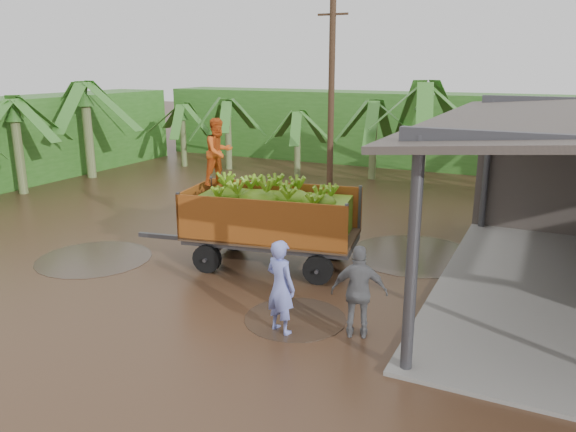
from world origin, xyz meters
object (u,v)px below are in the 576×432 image
Objects in this scene: man_blue at (281,287)px; man_grey at (359,292)px; banana_trailer at (270,216)px; utility_pole at (331,98)px.

man_blue is 1.48m from man_grey.
man_blue is (1.89, -3.18, -0.39)m from banana_trailer.
banana_trailer is 3.24× the size of man_blue.
man_grey is at bearing -49.26° from banana_trailer.
man_blue is 1.03× the size of man_grey.
utility_pole is (-1.76, 8.53, 2.40)m from banana_trailer.
utility_pole is (-5.06, 11.24, 2.81)m from man_grey.
banana_trailer reaches higher than man_blue.
man_blue is 0.25× the size of utility_pole.
banana_trailer is 3.72m from man_blue.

